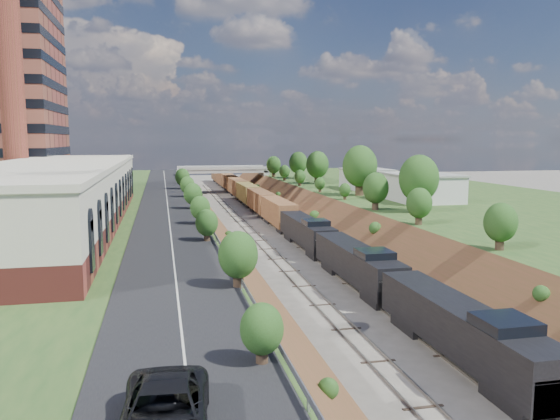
# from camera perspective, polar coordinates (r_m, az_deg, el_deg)

# --- Properties ---
(ground) EXTENTS (400.00, 400.00, 0.00)m
(ground) POSITION_cam_1_polar(r_m,az_deg,el_deg) (34.26, 18.40, -18.20)
(ground) COLOR #6B665B
(ground) RESTS_ON ground
(platform_left) EXTENTS (44.00, 180.00, 5.00)m
(platform_left) POSITION_cam_1_polar(r_m,az_deg,el_deg) (88.83, -23.03, -1.03)
(platform_left) COLOR #2C5121
(platform_left) RESTS_ON ground
(platform_right) EXTENTS (44.00, 180.00, 5.00)m
(platform_right) POSITION_cam_1_polar(r_m,az_deg,el_deg) (100.19, 17.27, 0.12)
(platform_right) COLOR #2C5121
(platform_right) RESTS_ON ground
(embankment_left) EXTENTS (10.00, 180.00, 10.00)m
(embankment_left) POSITION_cam_1_polar(r_m,az_deg,el_deg) (87.78, -8.69, -2.27)
(embankment_left) COLOR brown
(embankment_left) RESTS_ON ground
(embankment_right) EXTENTS (10.00, 180.00, 10.00)m
(embankment_right) POSITION_cam_1_polar(r_m,az_deg,el_deg) (91.76, 5.16, -1.79)
(embankment_right) COLOR brown
(embankment_right) RESTS_ON ground
(rail_left_track) EXTENTS (1.58, 180.00, 0.18)m
(rail_left_track) POSITION_cam_1_polar(r_m,az_deg,el_deg) (88.66, -3.27, -2.04)
(rail_left_track) COLOR gray
(rail_left_track) RESTS_ON ground
(rail_right_track) EXTENTS (1.58, 180.00, 0.18)m
(rail_right_track) POSITION_cam_1_polar(r_m,az_deg,el_deg) (89.61, 0.02, -1.93)
(rail_right_track) COLOR gray
(rail_right_track) RESTS_ON ground
(road) EXTENTS (8.00, 180.00, 0.10)m
(road) POSITION_cam_1_polar(r_m,az_deg,el_deg) (86.92, -11.72, 0.93)
(road) COLOR black
(road) RESTS_ON platform_left
(guardrail) EXTENTS (0.10, 171.00, 0.70)m
(guardrail) POSITION_cam_1_polar(r_m,az_deg,el_deg) (86.81, -9.02, 1.32)
(guardrail) COLOR #99999E
(guardrail) RESTS_ON platform_left
(commercial_building) EXTENTS (14.30, 62.30, 7.00)m
(commercial_building) POSITION_cam_1_polar(r_m,az_deg,el_deg) (65.74, -22.53, 1.51)
(commercial_building) COLOR brown
(commercial_building) RESTS_ON platform_left
(smokestack) EXTENTS (3.20, 3.20, 40.00)m
(smokestack) POSITION_cam_1_polar(r_m,az_deg,el_deg) (85.37, -26.36, 13.64)
(smokestack) COLOR brown
(smokestack) RESTS_ON platform_left
(overpass) EXTENTS (24.50, 8.30, 7.40)m
(overpass) POSITION_cam_1_polar(r_m,az_deg,el_deg) (149.60, -6.04, 3.64)
(overpass) COLOR gray
(overpass) RESTS_ON ground
(white_building_near) EXTENTS (9.00, 12.00, 4.00)m
(white_building_near) POSITION_cam_1_polar(r_m,az_deg,el_deg) (88.23, 14.56, 2.21)
(white_building_near) COLOR silver
(white_building_near) RESTS_ON platform_right
(white_building_far) EXTENTS (8.00, 10.00, 3.60)m
(white_building_far) POSITION_cam_1_polar(r_m,az_deg,el_deg) (108.08, 9.05, 3.16)
(white_building_far) COLOR silver
(white_building_far) RESTS_ON platform_right
(tree_right_large) EXTENTS (5.25, 5.25, 7.61)m
(tree_right_large) POSITION_cam_1_polar(r_m,az_deg,el_deg) (74.45, 14.30, 3.15)
(tree_right_large) COLOR #473323
(tree_right_large) RESTS_ON platform_right
(tree_left_crest) EXTENTS (2.45, 2.45, 3.55)m
(tree_left_crest) POSITION_cam_1_polar(r_m,az_deg,el_deg) (47.22, -6.71, -1.86)
(tree_left_crest) COLOR #473323
(tree_left_crest) RESTS_ON platform_left
(freight_train) EXTENTS (3.08, 173.06, 4.59)m
(freight_train) POSITION_cam_1_polar(r_m,az_deg,el_deg) (113.69, -2.68, 1.34)
(freight_train) COLOR black
(freight_train) RESTS_ON ground
(suv) EXTENTS (3.28, 6.36, 1.72)m
(suv) POSITION_cam_1_polar(r_m,az_deg,el_deg) (18.79, -11.98, -20.10)
(suv) COLOR black
(suv) RESTS_ON road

